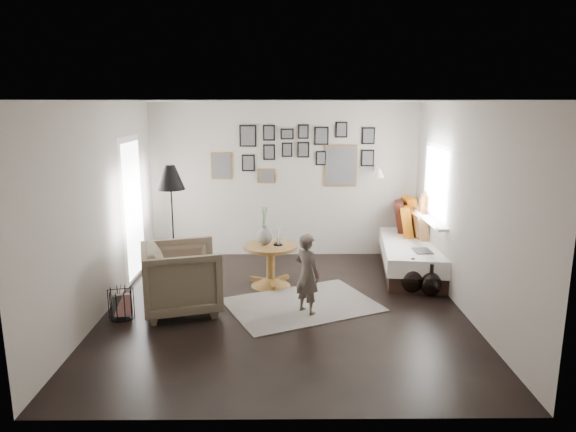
{
  "coord_description": "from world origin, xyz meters",
  "views": [
    {
      "loc": [
        -0.0,
        -6.21,
        2.57
      ],
      "look_at": [
        0.05,
        0.5,
        1.1
      ],
      "focal_mm": 32.0,
      "sensor_mm": 36.0,
      "label": 1
    }
  ],
  "objects_px": {
    "vase": "(265,233)",
    "demijohn_large": "(412,279)",
    "daybed": "(411,249)",
    "demijohn_small": "(431,284)",
    "floor_lamp": "(171,182)",
    "magazine_basket": "(121,303)",
    "pedestal_table": "(271,267)",
    "child": "(307,274)",
    "armchair": "(182,278)"
  },
  "relations": [
    {
      "from": "child",
      "to": "demijohn_large",
      "type": "bearing_deg",
      "value": -107.81
    },
    {
      "from": "floor_lamp",
      "to": "magazine_basket",
      "type": "xyz_separation_m",
      "value": [
        -0.39,
        -1.28,
        -1.31
      ]
    },
    {
      "from": "daybed",
      "to": "magazine_basket",
      "type": "relative_size",
      "value": 6.04
    },
    {
      "from": "vase",
      "to": "floor_lamp",
      "type": "height_order",
      "value": "floor_lamp"
    },
    {
      "from": "vase",
      "to": "child",
      "type": "xyz_separation_m",
      "value": [
        0.56,
        -1.03,
        -0.26
      ]
    },
    {
      "from": "vase",
      "to": "magazine_basket",
      "type": "relative_size",
      "value": 1.48
    },
    {
      "from": "pedestal_table",
      "to": "demijohn_large",
      "type": "relative_size",
      "value": 1.55
    },
    {
      "from": "magazine_basket",
      "to": "pedestal_table",
      "type": "bearing_deg",
      "value": 32.2
    },
    {
      "from": "pedestal_table",
      "to": "armchair",
      "type": "height_order",
      "value": "armchair"
    },
    {
      "from": "floor_lamp",
      "to": "magazine_basket",
      "type": "relative_size",
      "value": 4.67
    },
    {
      "from": "floor_lamp",
      "to": "demijohn_large",
      "type": "distance_m",
      "value": 3.65
    },
    {
      "from": "demijohn_small",
      "to": "child",
      "type": "bearing_deg",
      "value": -161.49
    },
    {
      "from": "armchair",
      "to": "demijohn_small",
      "type": "height_order",
      "value": "armchair"
    },
    {
      "from": "vase",
      "to": "daybed",
      "type": "bearing_deg",
      "value": 17.19
    },
    {
      "from": "daybed",
      "to": "demijohn_small",
      "type": "height_order",
      "value": "daybed"
    },
    {
      "from": "daybed",
      "to": "demijohn_large",
      "type": "bearing_deg",
      "value": -95.35
    },
    {
      "from": "pedestal_table",
      "to": "armchair",
      "type": "distance_m",
      "value": 1.43
    },
    {
      "from": "pedestal_table",
      "to": "vase",
      "type": "relative_size",
      "value": 1.4
    },
    {
      "from": "floor_lamp",
      "to": "child",
      "type": "xyz_separation_m",
      "value": [
        1.89,
        -1.15,
        -0.98
      ]
    },
    {
      "from": "armchair",
      "to": "magazine_basket",
      "type": "relative_size",
      "value": 2.57
    },
    {
      "from": "magazine_basket",
      "to": "demijohn_small",
      "type": "relative_size",
      "value": 0.82
    },
    {
      "from": "pedestal_table",
      "to": "demijohn_large",
      "type": "height_order",
      "value": "pedestal_table"
    },
    {
      "from": "armchair",
      "to": "child",
      "type": "distance_m",
      "value": 1.58
    },
    {
      "from": "child",
      "to": "vase",
      "type": "bearing_deg",
      "value": -14.25
    },
    {
      "from": "floor_lamp",
      "to": "demijohn_small",
      "type": "bearing_deg",
      "value": -9.12
    },
    {
      "from": "demijohn_large",
      "to": "demijohn_small",
      "type": "height_order",
      "value": "demijohn_large"
    },
    {
      "from": "floor_lamp",
      "to": "child",
      "type": "distance_m",
      "value": 2.42
    },
    {
      "from": "daybed",
      "to": "demijohn_small",
      "type": "xyz_separation_m",
      "value": [
        -0.0,
        -1.16,
        -0.16
      ]
    },
    {
      "from": "daybed",
      "to": "floor_lamp",
      "type": "relative_size",
      "value": 1.29
    },
    {
      "from": "daybed",
      "to": "floor_lamp",
      "type": "height_order",
      "value": "floor_lamp"
    },
    {
      "from": "daybed",
      "to": "vase",
      "type": "bearing_deg",
      "value": -155.51
    },
    {
      "from": "demijohn_large",
      "to": "child",
      "type": "height_order",
      "value": "child"
    },
    {
      "from": "magazine_basket",
      "to": "demijohn_large",
      "type": "relative_size",
      "value": 0.75
    },
    {
      "from": "daybed",
      "to": "child",
      "type": "xyz_separation_m",
      "value": [
        -1.72,
        -1.73,
        0.18
      ]
    },
    {
      "from": "demijohn_large",
      "to": "vase",
      "type": "bearing_deg",
      "value": 170.83
    },
    {
      "from": "child",
      "to": "floor_lamp",
      "type": "bearing_deg",
      "value": 15.71
    },
    {
      "from": "floor_lamp",
      "to": "magazine_basket",
      "type": "distance_m",
      "value": 1.87
    },
    {
      "from": "magazine_basket",
      "to": "demijohn_small",
      "type": "distance_m",
      "value": 4.06
    },
    {
      "from": "magazine_basket",
      "to": "demijohn_large",
      "type": "xyz_separation_m",
      "value": [
        3.77,
        0.82,
        0.01
      ]
    },
    {
      "from": "daybed",
      "to": "magazine_basket",
      "type": "distance_m",
      "value": 4.41
    },
    {
      "from": "vase",
      "to": "armchair",
      "type": "distance_m",
      "value": 1.42
    },
    {
      "from": "vase",
      "to": "magazine_basket",
      "type": "bearing_deg",
      "value": -146.15
    },
    {
      "from": "daybed",
      "to": "demijohn_small",
      "type": "distance_m",
      "value": 1.17
    },
    {
      "from": "magazine_basket",
      "to": "demijohn_small",
      "type": "xyz_separation_m",
      "value": [
        4.0,
        0.7,
        -0.01
      ]
    },
    {
      "from": "armchair",
      "to": "child",
      "type": "bearing_deg",
      "value": -109.09
    },
    {
      "from": "armchair",
      "to": "demijohn_small",
      "type": "bearing_deg",
      "value": -97.43
    },
    {
      "from": "demijohn_large",
      "to": "demijohn_small",
      "type": "relative_size",
      "value": 1.1
    },
    {
      "from": "vase",
      "to": "demijohn_large",
      "type": "distance_m",
      "value": 2.15
    },
    {
      "from": "armchair",
      "to": "demijohn_large",
      "type": "bearing_deg",
      "value": -94.62
    },
    {
      "from": "armchair",
      "to": "pedestal_table",
      "type": "bearing_deg",
      "value": -65.82
    }
  ]
}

